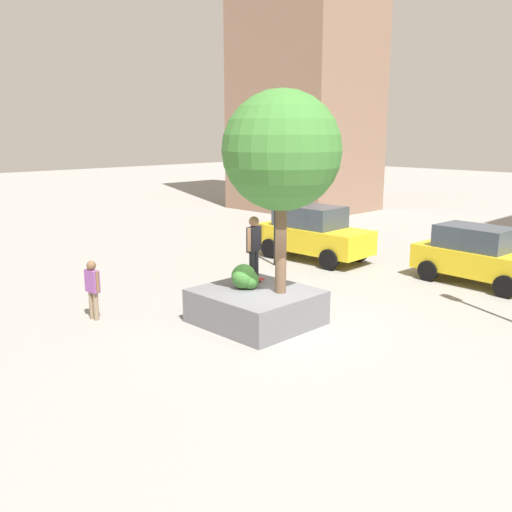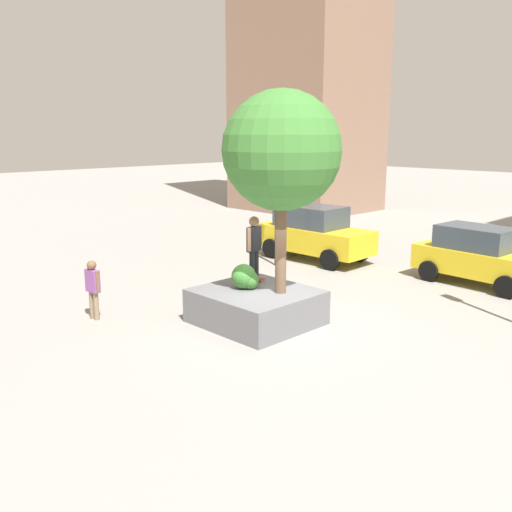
# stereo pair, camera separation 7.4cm
# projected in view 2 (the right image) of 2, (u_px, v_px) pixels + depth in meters

# --- Properties ---
(ground_plane) EXTENTS (120.00, 120.00, 0.00)m
(ground_plane) POSITION_uv_depth(u_px,v_px,m) (276.00, 325.00, 14.34)
(ground_plane) COLOR gray
(planter_ledge) EXTENTS (2.80, 2.59, 0.87)m
(planter_ledge) POSITION_uv_depth(u_px,v_px,m) (256.00, 306.00, 14.42)
(planter_ledge) COLOR slate
(planter_ledge) RESTS_ON ground
(plaza_tree) EXTENTS (2.90, 2.90, 4.98)m
(plaza_tree) POSITION_uv_depth(u_px,v_px,m) (282.00, 151.00, 13.38)
(plaza_tree) COLOR brown
(plaza_tree) RESTS_ON planter_ledge
(boxwood_shrub) EXTENTS (0.47, 0.47, 0.47)m
(boxwood_shrub) POSITION_uv_depth(u_px,v_px,m) (250.00, 280.00, 14.40)
(boxwood_shrub) COLOR #3D7A33
(boxwood_shrub) RESTS_ON planter_ledge
(hedge_clump) EXTENTS (0.64, 0.64, 0.64)m
(hedge_clump) POSITION_uv_depth(u_px,v_px,m) (244.00, 276.00, 14.43)
(hedge_clump) COLOR #3D7A33
(hedge_clump) RESTS_ON planter_ledge
(skateboard) EXTENTS (0.37, 0.83, 0.07)m
(skateboard) POSITION_uv_depth(u_px,v_px,m) (254.00, 282.00, 14.93)
(skateboard) COLOR #A51E1E
(skateboard) RESTS_ON planter_ledge
(skateboarder) EXTENTS (0.32, 0.57, 1.75)m
(skateboarder) POSITION_uv_depth(u_px,v_px,m) (254.00, 244.00, 14.71)
(skateboarder) COLOR black
(skateboarder) RESTS_ON skateboard
(taxi_cab) EXTENTS (4.51, 2.19, 2.08)m
(taxi_cab) POSITION_uv_depth(u_px,v_px,m) (314.00, 233.00, 21.49)
(taxi_cab) COLOR gold
(taxi_cab) RESTS_ON ground
(sedan_parked) EXTENTS (4.14, 2.09, 1.88)m
(sedan_parked) POSITION_uv_depth(u_px,v_px,m) (479.00, 255.00, 17.99)
(sedan_parked) COLOR gold
(sedan_parked) RESTS_ON ground
(traffic_light_median) EXTENTS (0.35, 0.37, 4.33)m
(traffic_light_median) POSITION_uv_depth(u_px,v_px,m) (277.00, 185.00, 20.10)
(traffic_light_median) COLOR black
(traffic_light_median) RESTS_ON ground
(pedestrian_crossing) EXTENTS (0.54, 0.25, 1.59)m
(pedestrian_crossing) POSITION_uv_depth(u_px,v_px,m) (93.00, 286.00, 14.60)
(pedestrian_crossing) COLOR #847056
(pedestrian_crossing) RESTS_ON ground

